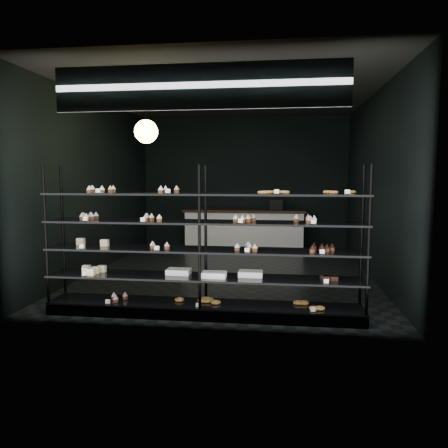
% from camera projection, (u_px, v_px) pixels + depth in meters
% --- Properties ---
extents(room, '(5.01, 6.01, 3.20)m').
position_uv_depth(room, '(230.00, 186.00, 7.80)').
color(room, black).
rests_on(room, ground).
extents(display_shelf, '(4.00, 0.50, 1.91)m').
position_uv_depth(display_shelf, '(201.00, 267.00, 5.50)').
color(display_shelf, black).
rests_on(display_shelf, room).
extents(signage, '(3.30, 0.05, 0.50)m').
position_uv_depth(signage, '(198.00, 87.00, 4.79)').
color(signage, '#0C183E').
rests_on(signage, room).
extents(pendant_lamp, '(0.36, 0.36, 0.91)m').
position_uv_depth(pendant_lamp, '(146.00, 131.00, 6.68)').
color(pendant_lamp, black).
rests_on(pendant_lamp, room).
extents(service_counter, '(2.87, 0.65, 1.23)m').
position_uv_depth(service_counter, '(245.00, 230.00, 10.38)').
color(service_counter, white).
rests_on(service_counter, room).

